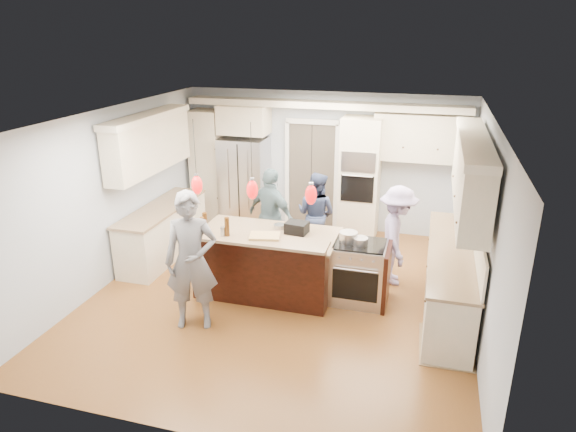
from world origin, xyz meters
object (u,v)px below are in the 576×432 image
at_px(refrigerator, 245,182).
at_px(person_bar_end, 191,261).
at_px(kitchen_island, 267,262).
at_px(person_far_left, 316,214).
at_px(island_range, 361,272).

relative_size(refrigerator, person_bar_end, 0.95).
bearing_deg(kitchen_island, person_bar_end, -118.76).
bearing_deg(refrigerator, person_far_left, -31.37).
relative_size(island_range, person_far_left, 0.61).
bearing_deg(kitchen_island, person_far_left, 75.21).
distance_m(refrigerator, island_range, 3.71).
xyz_separation_m(refrigerator, person_far_left, (1.71, -1.04, -0.15)).
xyz_separation_m(kitchen_island, person_far_left, (0.40, 1.53, 0.27)).
relative_size(kitchen_island, island_range, 2.28).
distance_m(kitchen_island, island_range, 1.41).
relative_size(island_range, person_bar_end, 0.49).
bearing_deg(island_range, person_far_left, 124.68).
distance_m(island_range, person_far_left, 1.79).
bearing_deg(person_far_left, island_range, 141.47).
bearing_deg(person_far_left, person_bar_end, 85.54).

